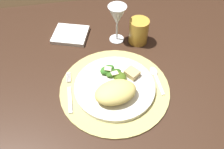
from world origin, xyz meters
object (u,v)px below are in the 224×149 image
Objects in this scene: fork at (70,94)px; spoon at (156,76)px; dining_table at (123,100)px; amber_tumbler at (139,31)px; napkin at (70,35)px; wine_glass at (117,17)px; dinner_plate at (115,87)px.

fork is 1.37× the size of spoon.
amber_tumbler reaches higher than dining_table.
napkin is (-0.18, 0.26, 0.16)m from dining_table.
wine_glass reaches higher than dining_table.
amber_tumbler reaches higher than napkin.
wine_glass is at bearing 112.62° from spoon.
amber_tumbler is at bearing -16.93° from napkin.
dining_table is 0.19m from spoon.
dining_table is 9.68× the size of spoon.
dinner_plate is at bearing -102.97° from wine_glass.
wine_glass is at bearing 86.65° from dining_table.
fork is (-0.15, 0.00, -0.00)m from dinner_plate.
spoon is 0.21m from amber_tumbler.
dining_table is at bearing -93.35° from wine_glass.
wine_glass is at bearing 77.03° from dinner_plate.
amber_tumbler is at bearing 93.45° from spoon.
wine_glass is at bearing -16.81° from napkin.
napkin is at bearing 134.69° from spoon.
napkin is at bearing 163.19° from wine_glass.
dinner_plate reaches higher than spoon.
dinner_plate is 2.18× the size of spoon.
dining_table is at bearing -56.31° from napkin.
amber_tumbler is at bearing 37.35° from fork.
amber_tumbler is at bearing -17.20° from wine_glass.
dinner_plate reaches higher than fork.
fork is 0.31m from napkin.
spoon reaches higher than dining_table.
dining_table is 7.09× the size of fork.
fork is at bearing -175.89° from spoon.
dinner_plate is 0.34m from napkin.
napkin is (-0.13, 0.31, -0.01)m from dinner_plate.
dining_table is at bearing 12.73° from fork.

